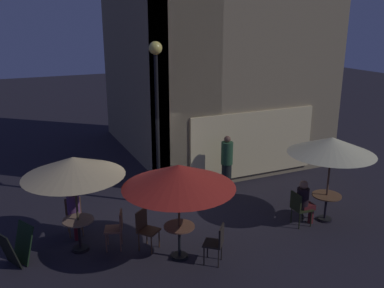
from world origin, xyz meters
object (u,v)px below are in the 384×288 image
at_px(street_lamp_near_corner, 157,92).
at_px(cafe_table_1, 326,201).
at_px(cafe_chair_0, 145,226).
at_px(cafe_chair_3, 74,212).
at_px(patron_seated_1, 74,210).
at_px(cafe_chair_2, 299,206).
at_px(patio_umbrella_0, 179,176).
at_px(cafe_table_0, 179,235).
at_px(cafe_table_2, 79,228).
at_px(patron_seated_0, 304,200).
at_px(patio_umbrella_1, 332,146).
at_px(cafe_chair_1, 217,241).
at_px(patron_standing_2, 227,165).
at_px(patio_umbrella_2, 73,167).
at_px(cafe_chair_4, 117,226).
at_px(menu_sandwich_board, 16,246).

relative_size(street_lamp_near_corner, cafe_table_1, 6.05).
xyz_separation_m(cafe_chair_0, cafe_chair_3, (-1.37, 1.43, -0.02)).
bearing_deg(patron_seated_1, cafe_chair_3, -180.00).
bearing_deg(cafe_chair_2, patio_umbrella_0, -174.64).
bearing_deg(cafe_table_0, cafe_table_2, 147.69).
relative_size(patron_seated_0, patron_seated_1, 1.01).
height_order(patio_umbrella_1, cafe_chair_0, patio_umbrella_1).
bearing_deg(cafe_chair_2, cafe_chair_1, -162.84).
distance_m(cafe_chair_3, patron_standing_2, 4.64).
height_order(patio_umbrella_2, cafe_chair_4, patio_umbrella_2).
height_order(cafe_chair_2, cafe_chair_3, cafe_chair_2).
bearing_deg(cafe_chair_3, patron_seated_1, 0.00).
bearing_deg(patron_seated_0, cafe_table_0, -174.88).
xyz_separation_m(menu_sandwich_board, cafe_chair_1, (3.96, -1.74, 0.10)).
height_order(street_lamp_near_corner, cafe_chair_4, street_lamp_near_corner).
relative_size(patio_umbrella_2, patron_seated_0, 1.85).
relative_size(patio_umbrella_0, cafe_chair_4, 2.67).
height_order(cafe_chair_1, cafe_chair_2, cafe_chair_2).
xyz_separation_m(street_lamp_near_corner, cafe_chair_4, (-1.70, -1.89, -2.69)).
distance_m(street_lamp_near_corner, cafe_table_0, 3.96).
bearing_deg(cafe_chair_0, patron_seated_1, -172.44).
height_order(cafe_table_0, cafe_chair_3, cafe_chair_3).
distance_m(patio_umbrella_0, patio_umbrella_1, 4.20).
height_order(cafe_chair_3, patron_seated_1, patron_seated_1).
distance_m(cafe_chair_3, patron_seated_1, 0.20).
bearing_deg(cafe_chair_4, cafe_chair_1, 159.40).
bearing_deg(patron_seated_0, cafe_chair_1, -163.73).
relative_size(cafe_chair_2, cafe_chair_4, 1.00).
bearing_deg(street_lamp_near_corner, cafe_table_2, -147.50).
bearing_deg(cafe_chair_1, cafe_table_0, 0.00).
distance_m(patio_umbrella_1, patron_seated_0, 1.53).
xyz_separation_m(cafe_chair_2, patron_seated_1, (-5.29, 1.84, 0.13)).
xyz_separation_m(cafe_chair_2, cafe_chair_3, (-5.28, 1.99, -0.00)).
bearing_deg(cafe_table_2, patio_umbrella_0, -32.31).
relative_size(street_lamp_near_corner, cafe_chair_1, 5.06).
height_order(patio_umbrella_2, patron_seated_0, patio_umbrella_2).
bearing_deg(cafe_chair_3, patio_umbrella_1, 73.65).
bearing_deg(menu_sandwich_board, cafe_table_1, -36.58).
xyz_separation_m(cafe_table_1, cafe_chair_4, (-5.34, 0.87, 0.03)).
height_order(cafe_chair_3, cafe_chair_4, cafe_chair_4).
height_order(cafe_table_2, patio_umbrella_0, patio_umbrella_0).
bearing_deg(cafe_table_1, street_lamp_near_corner, 142.87).
relative_size(cafe_table_1, patio_umbrella_2, 0.33).
xyz_separation_m(patio_umbrella_2, patron_seated_0, (5.47, -1.11, -1.34)).
height_order(cafe_chair_0, patron_standing_2, patron_standing_2).
bearing_deg(patio_umbrella_2, cafe_chair_3, 88.00).
relative_size(street_lamp_near_corner, cafe_table_2, 5.94).
bearing_deg(patio_umbrella_2, cafe_chair_4, -19.25).
relative_size(patio_umbrella_2, cafe_chair_0, 2.38).
xyz_separation_m(cafe_chair_0, cafe_chair_4, (-0.58, 0.27, -0.01)).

